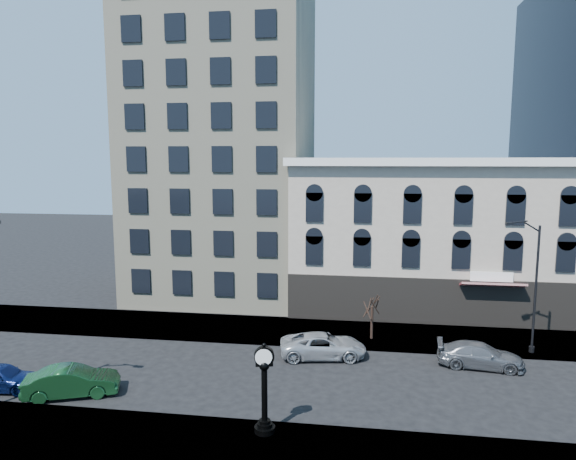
# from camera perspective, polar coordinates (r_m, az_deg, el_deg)

# --- Properties ---
(ground) EXTENTS (160.00, 160.00, 0.00)m
(ground) POSITION_cam_1_polar(r_m,az_deg,el_deg) (30.81, -4.95, -15.88)
(ground) COLOR black
(ground) RESTS_ON ground
(sidewalk_far) EXTENTS (160.00, 6.00, 0.12)m
(sidewalk_far) POSITION_cam_1_polar(r_m,az_deg,el_deg) (38.09, -2.15, -11.02)
(sidewalk_far) COLOR gray
(sidewalk_far) RESTS_ON ground
(sidewalk_near) EXTENTS (160.00, 6.00, 0.12)m
(sidewalk_near) POSITION_cam_1_polar(r_m,az_deg,el_deg) (23.93, -9.70, -23.27)
(sidewalk_near) COLOR gray
(sidewalk_near) RESTS_ON ground
(cream_tower) EXTENTS (15.90, 15.40, 42.50)m
(cream_tower) POSITION_cam_1_polar(r_m,az_deg,el_deg) (48.51, -7.26, 16.03)
(cream_tower) COLOR #BDB598
(cream_tower) RESTS_ON ground
(victorian_row) EXTENTS (22.60, 11.19, 12.50)m
(victorian_row) POSITION_cam_1_polar(r_m,az_deg,el_deg) (44.13, 15.25, -0.74)
(victorian_row) COLOR #B2A392
(victorian_row) RESTS_ON ground
(street_clock) EXTENTS (0.95, 0.95, 4.20)m
(street_clock) POSITION_cam_1_polar(r_m,az_deg,el_deg) (24.18, -2.63, -17.56)
(street_clock) COLOR black
(street_clock) RESTS_ON sidewalk_near
(street_lamp_far) EXTENTS (2.22, 0.72, 8.68)m
(street_lamp_far) POSITION_cam_1_polar(r_m,az_deg,el_deg) (35.32, 25.15, -2.20)
(street_lamp_far) COLOR black
(street_lamp_far) RESTS_ON sidewalk_far
(bare_tree_far) EXTENTS (2.13, 2.13, 3.65)m
(bare_tree_far) POSITION_cam_1_polar(r_m,az_deg,el_deg) (35.83, 9.35, -7.64)
(bare_tree_far) COLOR black
(bare_tree_far) RESTS_ON sidewalk_far
(car_near_a) EXTENTS (4.44, 2.14, 1.46)m
(car_near_a) POSITION_cam_1_polar(r_m,az_deg,el_deg) (32.71, -29.38, -14.07)
(car_near_a) COLOR #0C194C
(car_near_a) RESTS_ON ground
(car_near_b) EXTENTS (5.04, 3.27, 1.57)m
(car_near_b) POSITION_cam_1_polar(r_m,az_deg,el_deg) (30.37, -22.90, -15.25)
(car_near_b) COLOR #143F1E
(car_near_b) RESTS_ON ground
(car_far_a) EXTENTS (5.73, 3.31, 1.50)m
(car_far_a) POSITION_cam_1_polar(r_m,az_deg,el_deg) (33.17, 3.93, -12.69)
(car_far_a) COLOR #A5A8AD
(car_far_a) RESTS_ON ground
(car_far_b) EXTENTS (5.19, 2.57, 1.45)m
(car_far_b) POSITION_cam_1_polar(r_m,az_deg,el_deg) (33.70, 20.57, -12.90)
(car_far_b) COLOR #595B60
(car_far_b) RESTS_ON ground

